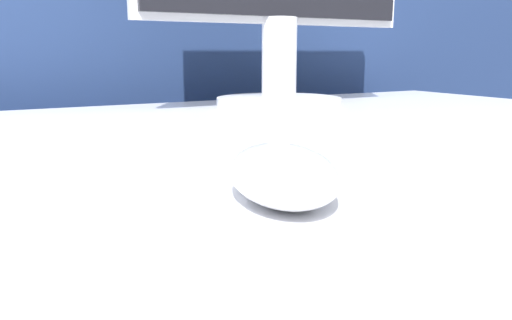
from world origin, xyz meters
TOP-DOWN VIEW (x-y plane):
  - partition_panel at (0.00, 0.64)m, footprint 5.00×0.03m
  - computer_mouse_near at (-0.01, -0.18)m, footprint 0.11×0.14m
  - keyboard at (-0.13, 0.01)m, footprint 0.44×0.11m

SIDE VIEW (x-z plane):
  - partition_panel at x=0.00m, z-range 0.00..1.28m
  - keyboard at x=-0.13m, z-range 0.78..0.80m
  - computer_mouse_near at x=-0.01m, z-range 0.78..0.81m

